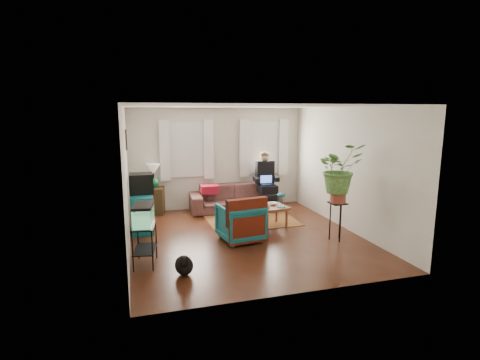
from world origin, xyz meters
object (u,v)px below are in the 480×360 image
object	(u,v)px
side_table	(155,201)
armchair	(240,220)
sofa	(235,193)
dresser	(142,213)
aquarium_stand	(145,245)
coffee_table	(262,217)
plant_stand	(337,221)

from	to	relation	value
side_table	armchair	world-z (taller)	armchair
sofa	dresser	bearing A→B (deg)	-152.55
sofa	side_table	bearing A→B (deg)	175.31
sofa	aquarium_stand	world-z (taller)	sofa
aquarium_stand	coffee_table	bearing A→B (deg)	38.46
dresser	coffee_table	bearing A→B (deg)	-10.32
dresser	coffee_table	world-z (taller)	dresser
dresser	plant_stand	distance (m)	4.02
dresser	plant_stand	xyz separation A→B (m)	(3.65, -1.68, -0.02)
side_table	plant_stand	bearing A→B (deg)	-42.22
coffee_table	plant_stand	xyz separation A→B (m)	(1.14, -1.17, 0.15)
plant_stand	side_table	bearing A→B (deg)	137.78
dresser	plant_stand	bearing A→B (deg)	-23.51
sofa	side_table	xyz separation A→B (m)	(-1.99, 0.27, -0.12)
dresser	side_table	bearing A→B (deg)	76.80
coffee_table	side_table	bearing A→B (deg)	133.00
dresser	armchair	distance (m)	2.17
sofa	aquarium_stand	xyz separation A→B (m)	(-2.34, -2.94, -0.10)
armchair	coffee_table	xyz separation A→B (m)	(0.68, 0.64, -0.17)
side_table	aquarium_stand	xyz separation A→B (m)	(-0.35, -3.21, 0.01)
plant_stand	coffee_table	bearing A→B (deg)	134.32
sofa	side_table	world-z (taller)	sofa
dresser	plant_stand	world-z (taller)	dresser
side_table	armchair	size ratio (longest dim) A/B	0.81
sofa	coffee_table	distance (m)	1.59
sofa	aquarium_stand	distance (m)	3.76
aquarium_stand	sofa	bearing A→B (deg)	61.34
side_table	dresser	distance (m)	1.37
sofa	armchair	distance (m)	2.26
side_table	sofa	bearing A→B (deg)	-7.81
armchair	sofa	bearing A→B (deg)	-110.94
sofa	plant_stand	distance (m)	3.04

